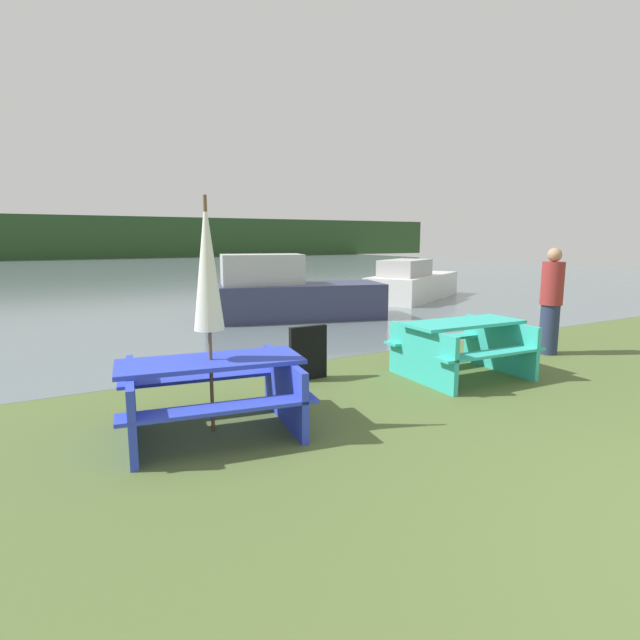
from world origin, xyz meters
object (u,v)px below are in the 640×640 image
(picnic_table_blue, at_px, (212,388))
(boat_second, at_px, (412,284))
(person, at_px, (551,301))
(picnic_table_teal, at_px, (462,343))
(boat, at_px, (288,295))
(umbrella_white, at_px, (207,265))
(signboard, at_px, (308,353))

(picnic_table_blue, xyz_separation_m, boat_second, (9.00, 7.64, 0.04))
(person, bearing_deg, picnic_table_blue, -174.93)
(picnic_table_teal, distance_m, boat, 5.80)
(umbrella_white, bearing_deg, person, 5.07)
(picnic_table_teal, height_order, person, person)
(umbrella_white, distance_m, signboard, 2.46)
(person, bearing_deg, boat, 111.82)
(picnic_table_blue, height_order, boat_second, boat_second)
(boat, xyz_separation_m, boat_second, (5.21, 1.61, -0.09))
(person, bearing_deg, signboard, 171.49)
(boat, bearing_deg, boat_second, 32.42)
(picnic_table_blue, xyz_separation_m, signboard, (1.73, 1.17, -0.08))
(boat_second, relative_size, signboard, 6.07)
(picnic_table_teal, xyz_separation_m, person, (2.30, 0.29, 0.42))
(picnic_table_teal, bearing_deg, person, 7.21)
(picnic_table_blue, bearing_deg, picnic_table_teal, 3.73)
(picnic_table_teal, distance_m, umbrella_white, 3.89)
(picnic_table_teal, relative_size, signboard, 2.37)
(boat, relative_size, signboard, 6.02)
(umbrella_white, bearing_deg, signboard, 34.06)
(person, xyz_separation_m, signboard, (-4.26, 0.64, -0.52))
(umbrella_white, height_order, signboard, umbrella_white)
(picnic_table_blue, relative_size, signboard, 2.65)
(picnic_table_teal, bearing_deg, boat_second, 54.37)
(boat, bearing_deg, picnic_table_blue, -106.84)
(picnic_table_teal, xyz_separation_m, boat, (0.09, 5.80, 0.11))
(boat_second, xyz_separation_m, signboard, (-7.27, -6.47, -0.12))
(picnic_table_teal, bearing_deg, signboard, 154.72)
(umbrella_white, bearing_deg, picnic_table_blue, 116.57)
(picnic_table_blue, relative_size, person, 1.12)
(boat, relative_size, boat_second, 0.99)
(picnic_table_blue, distance_m, signboard, 2.09)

